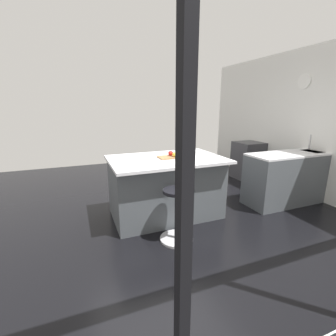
# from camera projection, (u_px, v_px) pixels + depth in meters

# --- Properties ---
(ground_plane) EXTENTS (7.69, 7.69, 0.00)m
(ground_plane) POSITION_uv_depth(u_px,v_px,m) (161.00, 210.00, 4.02)
(ground_plane) COLOR black
(interior_partition_left) EXTENTS (0.15, 5.51, 2.80)m
(interior_partition_left) POSITION_uv_depth(u_px,v_px,m) (299.00, 123.00, 4.72)
(interior_partition_left) COLOR silver
(interior_partition_left) RESTS_ON ground_plane
(sink_cabinet) EXTENTS (2.26, 0.60, 1.20)m
(sink_cabinet) POSITION_uv_depth(u_px,v_px,m) (302.00, 176.00, 4.40)
(sink_cabinet) COLOR #4C5156
(sink_cabinet) RESTS_ON ground_plane
(oven_range) EXTENTS (0.60, 0.61, 0.89)m
(oven_range) POSITION_uv_depth(u_px,v_px,m) (248.00, 160.00, 5.73)
(oven_range) COLOR #38383D
(oven_range) RESTS_ON ground_plane
(kitchen_island) EXTENTS (1.72, 1.15, 0.96)m
(kitchen_island) POSITION_uv_depth(u_px,v_px,m) (166.00, 187.00, 3.74)
(kitchen_island) COLOR #4C5156
(kitchen_island) RESTS_ON ground_plane
(stool_by_window) EXTENTS (0.44, 0.44, 0.71)m
(stool_by_window) POSITION_uv_depth(u_px,v_px,m) (177.00, 217.00, 3.06)
(stool_by_window) COLOR #B7B7BC
(stool_by_window) RESTS_ON ground_plane
(cutting_board) EXTENTS (0.36, 0.24, 0.02)m
(cutting_board) POSITION_uv_depth(u_px,v_px,m) (170.00, 157.00, 3.60)
(cutting_board) COLOR olive
(cutting_board) RESTS_ON kitchen_island
(apple_yellow) EXTENTS (0.07, 0.07, 0.07)m
(apple_yellow) POSITION_uv_depth(u_px,v_px,m) (174.00, 155.00, 3.57)
(apple_yellow) COLOR gold
(apple_yellow) RESTS_ON cutting_board
(apple_red) EXTENTS (0.08, 0.08, 0.08)m
(apple_red) POSITION_uv_depth(u_px,v_px,m) (171.00, 153.00, 3.64)
(apple_red) COLOR red
(apple_red) RESTS_ON cutting_board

